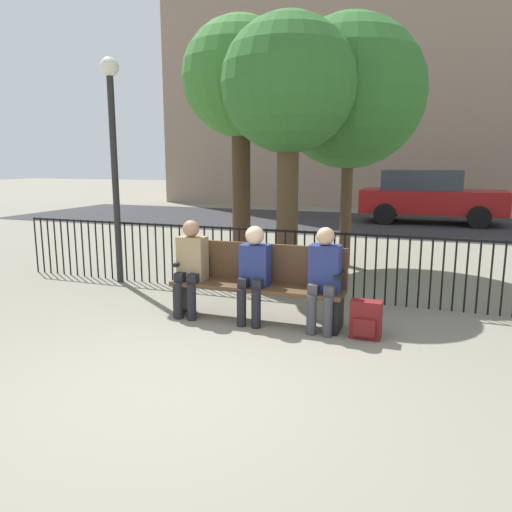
{
  "coord_description": "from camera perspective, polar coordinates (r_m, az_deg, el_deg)",
  "views": [
    {
      "loc": [
        1.98,
        -3.48,
        1.9
      ],
      "look_at": [
        0.0,
        1.91,
        0.8
      ],
      "focal_mm": 35.0,
      "sensor_mm": 36.0,
      "label": 1
    }
  ],
  "objects": [
    {
      "name": "tree_3",
      "position": [
        7.99,
        3.76,
        18.63
      ],
      "size": [
        2.07,
        2.07,
        4.08
      ],
      "color": "#4C3823",
      "rests_on": "ground"
    },
    {
      "name": "park_bench",
      "position": [
        5.99,
        0.27,
        -2.65
      ],
      "size": [
        2.1,
        0.45,
        0.92
      ],
      "color": "#4C331E",
      "rests_on": "ground"
    },
    {
      "name": "tree_1",
      "position": [
        9.21,
        10.67,
        17.81
      ],
      "size": [
        2.6,
        2.6,
        4.36
      ],
      "color": "#4C3823",
      "rests_on": "ground"
    },
    {
      "name": "tree_2",
      "position": [
        9.48,
        -1.76,
        19.35
      ],
      "size": [
        2.11,
        2.11,
        4.42
      ],
      "color": "#422D1E",
      "rests_on": "ground"
    },
    {
      "name": "ground_plane",
      "position": [
        4.43,
        -8.85,
        -14.69
      ],
      "size": [
        80.0,
        80.0,
        0.0
      ],
      "primitive_type": "plane",
      "color": "gray"
    },
    {
      "name": "seated_person_2",
      "position": [
        5.6,
        7.77,
        -2.04
      ],
      "size": [
        0.34,
        0.39,
        1.18
      ],
      "color": "#3D3D42",
      "rests_on": "ground"
    },
    {
      "name": "seated_person_0",
      "position": [
        6.16,
        -7.47,
        -0.8
      ],
      "size": [
        0.34,
        0.39,
        1.19
      ],
      "color": "black",
      "rests_on": "ground"
    },
    {
      "name": "parked_car_0",
      "position": [
        16.25,
        19.17,
        6.52
      ],
      "size": [
        4.2,
        1.94,
        1.62
      ],
      "color": "maroon",
      "rests_on": "ground"
    },
    {
      "name": "lamp_post",
      "position": [
        8.04,
        -16.04,
        13.08
      ],
      "size": [
        0.28,
        0.28,
        3.4
      ],
      "color": "black",
      "rests_on": "ground"
    },
    {
      "name": "seated_person_1",
      "position": [
        5.83,
        -0.24,
        -1.46
      ],
      "size": [
        0.34,
        0.39,
        1.16
      ],
      "color": "black",
      "rests_on": "ground"
    },
    {
      "name": "fence_railing",
      "position": [
        7.06,
        3.37,
        -0.12
      ],
      "size": [
        9.01,
        0.03,
        0.95
      ],
      "color": "black",
      "rests_on": "ground"
    },
    {
      "name": "backpack",
      "position": [
        5.57,
        12.43,
        -7.15
      ],
      "size": [
        0.33,
        0.21,
        0.42
      ],
      "color": "maroon",
      "rests_on": "ground"
    },
    {
      "name": "street_surface",
      "position": [
        15.72,
        12.82,
        3.65
      ],
      "size": [
        24.0,
        6.0,
        0.01
      ],
      "color": "#2B2B2D",
      "rests_on": "ground"
    }
  ]
}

